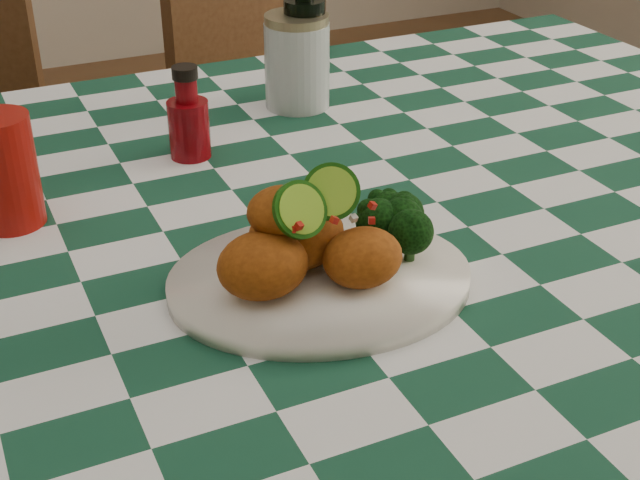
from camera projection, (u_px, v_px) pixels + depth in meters
name	position (u px, v px, depth m)	size (l,w,h in m)	color
dining_table	(262.00, 470.00, 1.20)	(1.66, 1.06, 0.79)	#15432D
plate	(320.00, 281.00, 0.86)	(0.30, 0.23, 0.02)	white
fried_chicken_pile	(317.00, 227.00, 0.83)	(0.16, 0.12, 0.10)	#97440E
broccoli_side	(398.00, 225.00, 0.89)	(0.07, 0.07, 0.05)	black
red_tumbler	(4.00, 171.00, 0.96)	(0.07, 0.07, 0.13)	#900D07
ketchup_bottle	(188.00, 112.00, 1.11)	(0.05, 0.05, 0.12)	#6C050A
mason_jar	(297.00, 61.00, 1.26)	(0.09, 0.09, 0.13)	#B2BCBA
beer_bottle	(305.00, 29.00, 1.25)	(0.06, 0.06, 0.22)	black
wooden_chair_right	(306.00, 174.00, 1.90)	(0.40, 0.42, 0.88)	#472814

